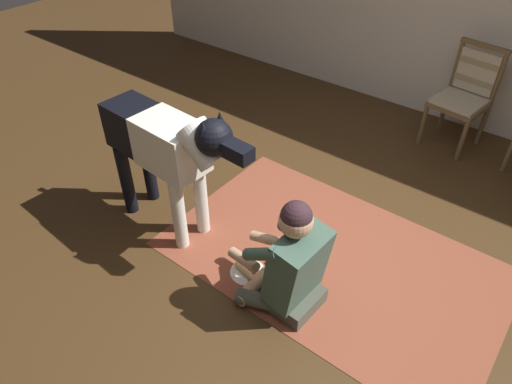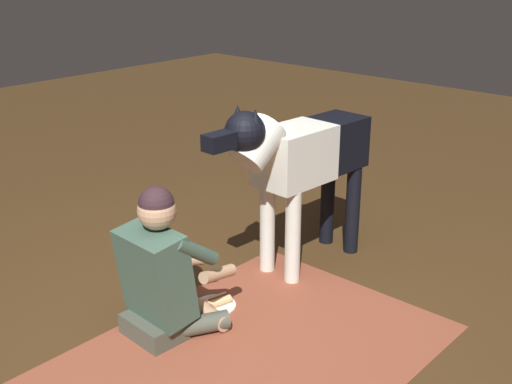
{
  "view_description": "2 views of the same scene",
  "coord_description": "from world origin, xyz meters",
  "px_view_note": "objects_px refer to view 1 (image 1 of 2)",
  "views": [
    {
      "loc": [
        1.08,
        -2.04,
        2.58
      ],
      "look_at": [
        -0.42,
        -0.12,
        0.62
      ],
      "focal_mm": 32.59,
      "sensor_mm": 36.0,
      "label": 1
    },
    {
      "loc": [
        2.06,
        2.21,
        2.06
      ],
      "look_at": [
        -0.77,
        -0.33,
        0.62
      ],
      "focal_mm": 45.86,
      "sensor_mm": 36.0,
      "label": 2
    }
  ],
  "objects_px": {
    "dining_chair_left_of_pair": "(466,92)",
    "person_sitting_on_floor": "(291,264)",
    "large_dog": "(166,146)",
    "hot_dog_on_plate": "(248,271)"
  },
  "relations": [
    {
      "from": "dining_chair_left_of_pair",
      "to": "hot_dog_on_plate",
      "type": "bearing_deg",
      "value": -101.25
    },
    {
      "from": "person_sitting_on_floor",
      "to": "hot_dog_on_plate",
      "type": "relative_size",
      "value": 3.38
    },
    {
      "from": "dining_chair_left_of_pair",
      "to": "large_dog",
      "type": "xyz_separation_m",
      "value": [
        -1.3,
        -2.65,
        0.23
      ]
    },
    {
      "from": "dining_chair_left_of_pair",
      "to": "large_dog",
      "type": "bearing_deg",
      "value": -116.14
    },
    {
      "from": "person_sitting_on_floor",
      "to": "dining_chair_left_of_pair",
      "type": "bearing_deg",
      "value": 86.56
    },
    {
      "from": "dining_chair_left_of_pair",
      "to": "person_sitting_on_floor",
      "type": "distance_m",
      "value": 2.72
    },
    {
      "from": "large_dog",
      "to": "hot_dog_on_plate",
      "type": "xyz_separation_m",
      "value": [
        0.76,
        -0.04,
        -0.74
      ]
    },
    {
      "from": "dining_chair_left_of_pair",
      "to": "hot_dog_on_plate",
      "type": "xyz_separation_m",
      "value": [
        -0.53,
        -2.69,
        -0.52
      ]
    },
    {
      "from": "dining_chair_left_of_pair",
      "to": "hot_dog_on_plate",
      "type": "relative_size",
      "value": 3.78
    },
    {
      "from": "large_dog",
      "to": "hot_dog_on_plate",
      "type": "distance_m",
      "value": 1.07
    }
  ]
}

